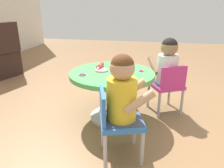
{
  "coord_description": "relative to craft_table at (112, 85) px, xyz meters",
  "views": [
    {
      "loc": [
        -1.88,
        -0.39,
        1.08
      ],
      "look_at": [
        0.0,
        0.0,
        0.37
      ],
      "focal_mm": 33.79,
      "sensor_mm": 36.0,
      "label": 1
    }
  ],
  "objects": [
    {
      "name": "ground_plane",
      "position": [
        0.0,
        0.0,
        -0.36
      ],
      "size": [
        10.0,
        10.0,
        0.0
      ],
      "primitive_type": "plane",
      "color": "olive"
    },
    {
      "name": "craft_table",
      "position": [
        0.0,
        0.0,
        0.0
      ],
      "size": [
        0.81,
        0.81,
        0.49
      ],
      "color": "silver",
      "rests_on": "ground"
    },
    {
      "name": "child_chair_left",
      "position": [
        -0.57,
        -0.15,
        -0.05
      ],
      "size": [
        0.38,
        0.38,
        0.54
      ],
      "color": "#B7B7BC",
      "rests_on": "ground"
    },
    {
      "name": "seated_child_left",
      "position": [
        -0.56,
        -0.19,
        0.17
      ],
      "size": [
        0.36,
        0.41,
        0.51
      ],
      "color": "#3F4772",
      "rests_on": "ground"
    },
    {
      "name": "child_chair_right",
      "position": [
        0.23,
        -0.54,
        -0.05
      ],
      "size": [
        0.4,
        0.4,
        0.54
      ],
      "color": "#B7B7BC",
      "rests_on": "ground"
    },
    {
      "name": "seated_child_right",
      "position": [
        0.27,
        -0.52,
        0.17
      ],
      "size": [
        0.43,
        0.4,
        0.51
      ],
      "color": "#3F4772",
      "rests_on": "ground"
    },
    {
      "name": "rolling_pin",
      "position": [
        0.1,
        0.14,
        0.15
      ],
      "size": [
        0.23,
        0.05,
        0.05
      ],
      "color": "#D83F3F",
      "rests_on": "craft_table"
    },
    {
      "name": "craft_scissors",
      "position": [
        -0.14,
        -0.04,
        0.13
      ],
      "size": [
        0.14,
        0.09,
        0.01
      ],
      "color": "silver",
      "rests_on": "craft_table"
    },
    {
      "name": "playdough_blob_0",
      "position": [
        0.02,
        0.11,
        0.14
      ],
      "size": [
        0.13,
        0.13,
        0.01
      ],
      "primitive_type": "cylinder",
      "color": "pink",
      "rests_on": "craft_table"
    },
    {
      "name": "cookie_cutter_0",
      "position": [
        -0.28,
        -0.2,
        0.13
      ],
      "size": [
        0.06,
        0.06,
        0.01
      ],
      "primitive_type": "torus",
      "color": "red",
      "rests_on": "craft_table"
    },
    {
      "name": "cookie_cutter_1",
      "position": [
        -0.15,
        0.24,
        0.13
      ],
      "size": [
        0.07,
        0.07,
        0.01
      ],
      "primitive_type": "torus",
      "color": "#D83FA5",
      "rests_on": "craft_table"
    },
    {
      "name": "cookie_cutter_2",
      "position": [
        0.0,
        -0.18,
        0.13
      ],
      "size": [
        0.05,
        0.05,
        0.01
      ],
      "primitive_type": "torus",
      "color": "#3F99D8",
      "rests_on": "craft_table"
    },
    {
      "name": "cookie_cutter_3",
      "position": [
        0.08,
        -0.27,
        0.13
      ],
      "size": [
        0.05,
        0.05,
        0.01
      ],
      "primitive_type": "torus",
      "color": "#D83FA5",
      "rests_on": "craft_table"
    }
  ]
}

